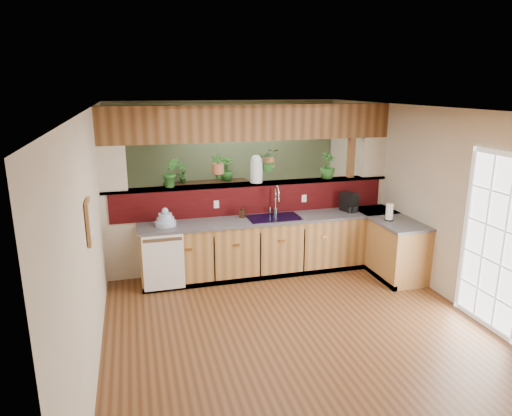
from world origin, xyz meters
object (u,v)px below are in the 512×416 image
object	(u,v)px
dish_stack	(165,220)
glass_jar	(256,169)
paper_towel	(389,212)
shelving_console	(208,208)
faucet	(276,199)
coffee_maker	(349,203)
soap_dispenser	(242,212)

from	to	relation	value
dish_stack	glass_jar	world-z (taller)	glass_jar
dish_stack	paper_towel	bearing A→B (deg)	-10.82
dish_stack	shelving_console	bearing A→B (deg)	66.46
paper_towel	faucet	bearing A→B (deg)	153.86
dish_stack	coffee_maker	distance (m)	2.95
faucet	dish_stack	xyz separation A→B (m)	(-1.73, -0.13, -0.17)
soap_dispenser	glass_jar	world-z (taller)	glass_jar
soap_dispenser	coffee_maker	bearing A→B (deg)	-3.25
dish_stack	glass_jar	distance (m)	1.64
paper_towel	shelving_console	distance (m)	3.73
glass_jar	shelving_console	bearing A→B (deg)	104.43
soap_dispenser	faucet	bearing A→B (deg)	2.42
soap_dispenser	shelving_console	world-z (taller)	soap_dispenser
faucet	glass_jar	world-z (taller)	glass_jar
faucet	soap_dispenser	xyz separation A→B (m)	(-0.55, -0.02, -0.16)
coffee_maker	glass_jar	bearing A→B (deg)	143.85
soap_dispenser	shelving_console	distance (m)	2.21
coffee_maker	shelving_console	xyz separation A→B (m)	(-1.96, 2.24, -0.54)
soap_dispenser	coffee_maker	world-z (taller)	coffee_maker
faucet	dish_stack	distance (m)	1.75
dish_stack	shelving_console	world-z (taller)	dish_stack
shelving_console	dish_stack	bearing A→B (deg)	-118.28
soap_dispenser	paper_towel	size ratio (longest dim) A/B	0.66
shelving_console	coffee_maker	bearing A→B (deg)	-53.56
shelving_console	glass_jar	bearing A→B (deg)	-80.30
faucet	coffee_maker	bearing A→B (deg)	-5.83
dish_stack	soap_dispenser	distance (m)	1.19
coffee_maker	soap_dispenser	bearing A→B (deg)	153.73
coffee_maker	shelving_console	world-z (taller)	coffee_maker
coffee_maker	dish_stack	bearing A→B (deg)	157.20
coffee_maker	glass_jar	xyz separation A→B (m)	(-1.47, 0.34, 0.57)
paper_towel	glass_jar	size ratio (longest dim) A/B	0.63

